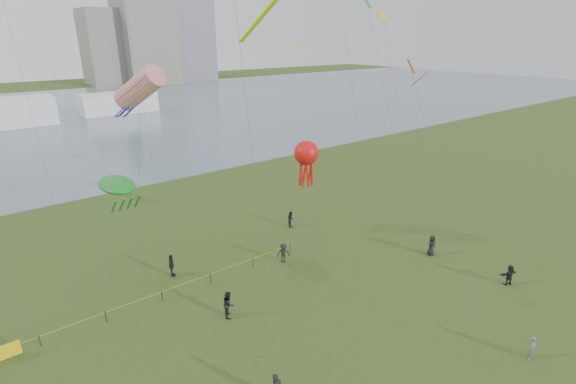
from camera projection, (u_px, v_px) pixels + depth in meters
ground_plane at (389, 362)px, 25.10m from camera, size 400.00×400.00×0.00m
lake at (57, 118)px, 99.18m from camera, size 400.00×120.00×0.08m
building_mid at (146, 34)px, 164.71m from camera, size 20.00×20.00×38.00m
building_low at (106, 47)px, 162.92m from camera, size 16.00×18.00×28.00m
pavilion_right at (119, 103)px, 104.83m from camera, size 18.00×7.00×5.00m
fence at (72, 327)px, 27.28m from camera, size 24.07×0.07×1.05m
kite_flyer at (532, 348)px, 25.11m from camera, size 0.64×0.48×1.60m
spectator_a at (229, 304)px, 28.93m from camera, size 1.12×1.19×1.96m
spectator_b at (283, 253)px, 35.91m from camera, size 1.30×1.06×1.75m
spectator_c at (171, 266)px, 33.77m from camera, size 0.88×1.23×1.94m
spectator_d at (432, 245)px, 37.09m from camera, size 0.95×0.65×1.88m
spectator_e at (509, 275)px, 32.68m from camera, size 1.64×0.98×1.69m
spectator_g at (291, 219)px, 42.68m from camera, size 0.91×1.00×1.68m
kite_windsock at (140, 88)px, 33.94m from camera, size 5.83×7.98×16.38m
kite_creature at (117, 185)px, 30.26m from camera, size 4.75×4.65×8.72m
kite_octopus at (306, 154)px, 35.15m from camera, size 2.36×4.40×10.23m
kite_delta at (415, 82)px, 34.27m from camera, size 9.96×15.42×16.59m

